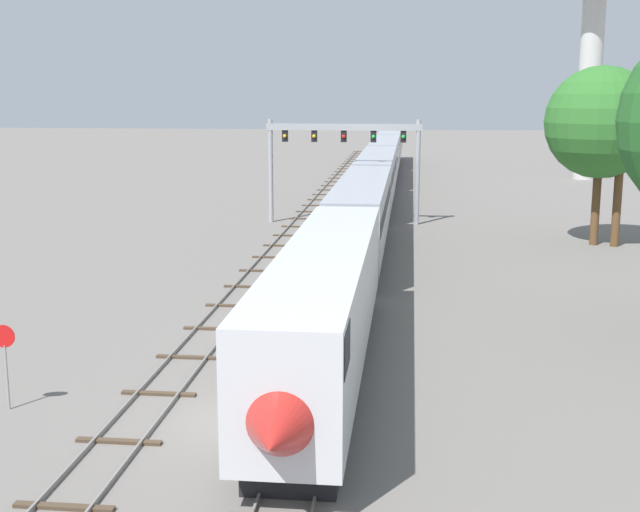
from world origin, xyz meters
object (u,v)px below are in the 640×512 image
(passenger_train, at_px, (377,178))
(trackside_tree_right, at_px, (601,123))
(signal_gantry, at_px, (344,147))
(stop_sign, at_px, (5,355))
(trackside_tree_mid, at_px, (623,125))

(passenger_train, bearing_deg, trackside_tree_right, -47.49)
(passenger_train, relative_size, signal_gantry, 9.25)
(passenger_train, xyz_separation_m, stop_sign, (-10.00, -49.53, -0.74))
(signal_gantry, relative_size, stop_sign, 4.20)
(trackside_tree_mid, bearing_deg, trackside_tree_right, 160.57)
(passenger_train, height_order, trackside_tree_mid, trackside_tree_mid)
(passenger_train, bearing_deg, stop_sign, -101.42)
(signal_gantry, height_order, trackside_tree_mid, trackside_tree_mid)
(signal_gantry, bearing_deg, trackside_tree_right, -23.00)
(trackside_tree_mid, distance_m, trackside_tree_right, 1.36)
(signal_gantry, relative_size, trackside_tree_right, 1.01)
(signal_gantry, relative_size, trackside_tree_mid, 1.13)
(trackside_tree_mid, bearing_deg, signal_gantry, 157.23)
(passenger_train, distance_m, stop_sign, 50.53)
(passenger_train, distance_m, signal_gantry, 10.15)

